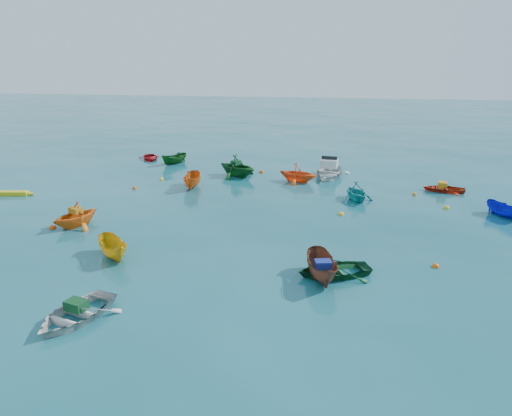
# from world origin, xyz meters

# --- Properties ---
(ground) EXTENTS (160.00, 160.00, 0.00)m
(ground) POSITION_xyz_m (0.00, 0.00, 0.00)
(ground) COLOR #0B454F
(ground) RESTS_ON ground
(dinghy_white_near) EXTENTS (3.16, 3.77, 0.67)m
(dinghy_white_near) POSITION_xyz_m (-4.42, -7.41, 0.00)
(dinghy_white_near) COLOR beige
(dinghy_white_near) RESTS_ON ground
(sampan_brown_mid) EXTENTS (1.70, 3.11, 1.14)m
(sampan_brown_mid) POSITION_xyz_m (3.95, -2.87, 0.00)
(sampan_brown_mid) COLOR brown
(sampan_brown_mid) RESTS_ON ground
(dinghy_orange_w) EXTENTS (3.27, 3.45, 1.43)m
(dinghy_orange_w) POSITION_xyz_m (-9.16, 1.64, 0.00)
(dinghy_orange_w) COLOR orange
(dinghy_orange_w) RESTS_ON ground
(sampan_yellow_mid) EXTENTS (2.47, 2.69, 1.03)m
(sampan_yellow_mid) POSITION_xyz_m (-5.40, -2.04, 0.00)
(sampan_yellow_mid) COLOR gold
(sampan_yellow_mid) RESTS_ON ground
(dinghy_green_e) EXTENTS (3.65, 3.14, 0.64)m
(dinghy_green_e) POSITION_xyz_m (4.41, -2.38, 0.00)
(dinghy_green_e) COLOR #13512A
(dinghy_green_e) RESTS_ON ground
(dinghy_cyan_se) EXTENTS (2.90, 3.07, 1.29)m
(dinghy_cyan_se) POSITION_xyz_m (5.73, 8.79, 0.00)
(dinghy_cyan_se) COLOR teal
(dinghy_cyan_se) RESTS_ON ground
(sampan_orange_n) EXTENTS (1.43, 2.96, 1.10)m
(sampan_orange_n) POSITION_xyz_m (-5.18, 10.23, 0.00)
(sampan_orange_n) COLOR #C55412
(sampan_orange_n) RESTS_ON ground
(dinghy_green_n) EXTENTS (4.24, 4.08, 1.72)m
(dinghy_green_n) POSITION_xyz_m (-2.79, 13.81, 0.00)
(dinghy_green_n) COLOR #13521C
(dinghy_green_n) RESTS_ON ground
(dinghy_red_ne) EXTENTS (2.89, 2.25, 0.55)m
(dinghy_red_ne) POSITION_xyz_m (11.55, 11.82, 0.00)
(dinghy_red_ne) COLOR #BA2B0F
(dinghy_red_ne) RESTS_ON ground
(sampan_blue_far) EXTENTS (2.04, 2.48, 0.92)m
(sampan_blue_far) POSITION_xyz_m (13.83, 6.83, 0.00)
(sampan_blue_far) COLOR #0E12B0
(sampan_blue_far) RESTS_ON ground
(dinghy_red_far) EXTENTS (2.80, 3.12, 0.53)m
(dinghy_red_far) POSITION_xyz_m (-11.30, 18.55, 0.00)
(dinghy_red_far) COLOR #A60D12
(dinghy_red_far) RESTS_ON ground
(dinghy_orange_far) EXTENTS (3.39, 3.15, 1.46)m
(dinghy_orange_far) POSITION_xyz_m (1.78, 12.85, 0.00)
(dinghy_orange_far) COLOR #F45417
(dinghy_orange_far) RESTS_ON ground
(sampan_green_far) EXTENTS (2.17, 2.62, 0.97)m
(sampan_green_far) POSITION_xyz_m (-8.68, 17.14, 0.00)
(sampan_green_far) COLOR #114A14
(sampan_green_far) RESTS_ON ground
(kayak_yellow) EXTENTS (3.51, 0.95, 0.34)m
(kayak_yellow) POSITION_xyz_m (-16.55, 6.52, 0.00)
(kayak_yellow) COLOR gold
(kayak_yellow) RESTS_ON ground
(motorboat_white) EXTENTS (3.42, 4.41, 1.44)m
(motorboat_white) POSITION_xyz_m (3.94, 14.74, 0.00)
(motorboat_white) COLOR silver
(motorboat_white) RESTS_ON ground
(tarp_green_a) EXTENTS (0.84, 0.72, 0.34)m
(tarp_green_a) POSITION_xyz_m (-4.39, -7.32, 0.51)
(tarp_green_a) COLOR #10411F
(tarp_green_a) RESTS_ON dinghy_white_near
(tarp_blue_a) EXTENTS (0.74, 0.62, 0.31)m
(tarp_blue_a) POSITION_xyz_m (3.98, -3.02, 0.73)
(tarp_blue_a) COLOR navy
(tarp_blue_a) RESTS_ON sampan_brown_mid
(tarp_orange_a) EXTENTS (0.77, 0.70, 0.31)m
(tarp_orange_a) POSITION_xyz_m (-9.14, 1.69, 0.87)
(tarp_orange_a) COLOR #BF7413
(tarp_orange_a) RESTS_ON dinghy_orange_w
(tarp_green_b) EXTENTS (0.77, 0.82, 0.32)m
(tarp_green_b) POSITION_xyz_m (-2.88, 13.86, 1.02)
(tarp_green_b) COLOR #104223
(tarp_green_b) RESTS_ON dinghy_green_n
(tarp_orange_b) EXTENTS (0.64, 0.79, 0.35)m
(tarp_orange_b) POSITION_xyz_m (11.45, 11.83, 0.45)
(tarp_orange_b) COLOR orange
(tarp_orange_b) RESTS_ON dinghy_red_ne
(buoy_or_a) EXTENTS (0.39, 0.39, 0.39)m
(buoy_or_a) POSITION_xyz_m (-10.21, 1.09, 0.00)
(buoy_or_a) COLOR #D34B0B
(buoy_or_a) RESTS_ON ground
(buoy_ye_a) EXTENTS (0.38, 0.38, 0.38)m
(buoy_ye_a) POSITION_xyz_m (4.26, -2.45, 0.00)
(buoy_ye_a) COLOR yellow
(buoy_ye_a) RESTS_ON ground
(buoy_or_b) EXTENTS (0.33, 0.33, 0.33)m
(buoy_or_b) POSITION_xyz_m (8.77, -0.91, 0.00)
(buoy_or_b) COLOR #DE560C
(buoy_or_b) RESTS_ON ground
(buoy_or_c) EXTENTS (0.32, 0.32, 0.32)m
(buoy_or_c) POSITION_xyz_m (-8.97, 9.26, 0.00)
(buoy_or_c) COLOR #E74B0C
(buoy_or_c) RESTS_ON ground
(buoy_ye_c) EXTENTS (0.35, 0.35, 0.35)m
(buoy_ye_c) POSITION_xyz_m (4.79, 5.76, 0.00)
(buoy_ye_c) COLOR gold
(buoy_ye_c) RESTS_ON ground
(buoy_or_d) EXTENTS (0.30, 0.30, 0.30)m
(buoy_or_d) POSITION_xyz_m (9.52, 10.64, 0.00)
(buoy_or_d) COLOR orange
(buoy_or_d) RESTS_ON ground
(buoy_ye_d) EXTENTS (0.31, 0.31, 0.31)m
(buoy_ye_d) POSITION_xyz_m (-8.02, 11.97, 0.00)
(buoy_ye_d) COLOR yellow
(buoy_ye_d) RESTS_ON ground
(buoy_or_e) EXTENTS (0.37, 0.37, 0.37)m
(buoy_or_e) POSITION_xyz_m (-1.16, 15.25, 0.00)
(buoy_or_e) COLOR #DA4F0B
(buoy_or_e) RESTS_ON ground
(buoy_ye_e) EXTENTS (0.35, 0.35, 0.35)m
(buoy_ye_e) POSITION_xyz_m (10.98, 7.91, 0.00)
(buoy_ye_e) COLOR gold
(buoy_ye_e) RESTS_ON ground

